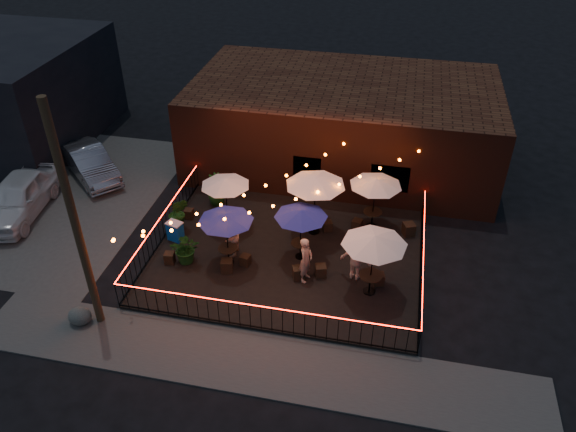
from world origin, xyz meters
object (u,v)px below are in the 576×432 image
Objects in this scene: boulder at (80,316)px; cafe_table_4 at (375,241)px; cafe_table_1 at (225,183)px; cafe_table_3 at (316,182)px; utility_pole at (75,224)px; cafe_table_2 at (301,214)px; cafe_table_0 at (226,218)px; cafe_table_5 at (376,182)px; cooler at (175,231)px.

cafe_table_4 is at bearing 20.19° from boulder.
cafe_table_1 is 0.84× the size of cafe_table_3.
utility_pole is 3.63× the size of cafe_table_1.
boulder is at bearing -143.57° from cafe_table_2.
cafe_table_2 is 0.90× the size of cafe_table_3.
cafe_table_0 is at bearing 47.29° from utility_pole.
cafe_table_5 is at bearing 40.29° from utility_pole.
cafe_table_0 is at bearing 44.67° from boulder.
cooler is (0.90, 4.58, -3.44)m from utility_pole.
cafe_table_2 is 2.94× the size of cooler.
cafe_table_5 is (-0.27, 3.97, -0.15)m from cafe_table_4.
cafe_table_1 is at bearing -176.58° from cafe_table_3.
cafe_table_1 is 3.63m from cafe_table_2.
cafe_table_3 is at bearing 82.30° from cafe_table_2.
cafe_table_4 is at bearing 19.97° from utility_pole.
utility_pole reaches higher than cafe_table_1.
cafe_table_3 reaches higher than cafe_table_2.
cafe_table_5 is at bearing 46.13° from cafe_table_2.
cafe_table_3 is at bearing 45.40° from utility_pole.
utility_pole is at bearing 23.45° from boulder.
cafe_table_2 is 5.27m from cooler.
cafe_table_5 reaches higher than boulder.
boulder is at bearing -140.61° from cafe_table_5.
cafe_table_5 is at bearing 35.35° from cooler.
utility_pole is 3.05× the size of cafe_table_3.
cooler is (-2.47, 0.93, -1.64)m from cafe_table_0.
utility_pole is 3.02× the size of cafe_table_4.
cafe_table_2 is at bearing 16.27° from cooler.
cafe_table_4 reaches higher than boulder.
cafe_table_0 is 6.10m from cafe_table_5.
cafe_table_2 is (5.93, 4.55, -1.87)m from utility_pole.
cafe_table_4 is at bearing 6.22° from cooler.
cooler is 0.96× the size of boulder.
utility_pole is at bearing -139.71° from cafe_table_5.
cafe_table_4 reaches higher than cafe_table_1.
cafe_table_5 reaches higher than cafe_table_0.
cafe_table_3 reaches higher than boulder.
cafe_table_0 is 1.09× the size of cafe_table_5.
cafe_table_4 is 3.16× the size of boulder.
cooler is at bearing 169.55° from cafe_table_4.
cafe_table_0 is 5.33m from cafe_table_4.
cafe_table_3 is at bearing 129.14° from cafe_table_4.
cafe_table_1 is at bearing 155.98° from cafe_table_2.
cafe_table_4 is (6.06, -2.88, 0.26)m from cafe_table_1.
cafe_table_0 is 3.11m from cooler.
cafe_table_0 is 1.12× the size of cafe_table_2.
cafe_table_2 is 0.98× the size of cafe_table_5.
cooler is (-5.25, -1.66, -1.96)m from cafe_table_3.
utility_pole reaches higher than cafe_table_3.
utility_pole is 9.36m from cafe_table_4.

